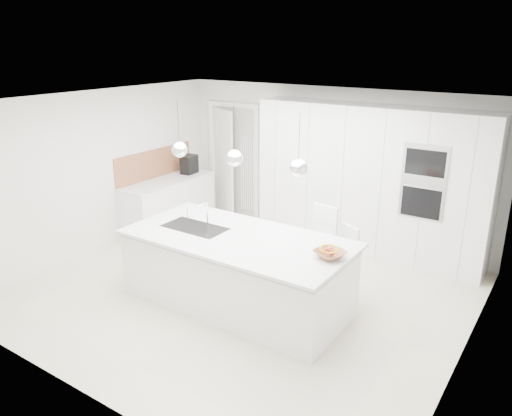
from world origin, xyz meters
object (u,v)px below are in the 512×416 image
Objects in this scene: fruit_bowl at (330,254)px; bar_stool_left at (319,252)px; island_base at (236,273)px; bar_stool_right at (344,265)px; espresso_machine at (189,164)px.

bar_stool_left reaches higher than fruit_bowl.
fruit_bowl is at bearing 5.38° from island_base.
bar_stool_left reaches higher than island_base.
bar_stool_left is (0.72, 0.84, 0.15)m from island_base.
bar_stool_left is at bearing -153.11° from bar_stool_right.
espresso_machine is 0.34× the size of bar_stool_right.
bar_stool_right is (0.36, 0.02, -0.10)m from bar_stool_left.
espresso_machine is at bearing 140.89° from island_base.
espresso_machine reaches higher than bar_stool_right.
bar_stool_right is (3.61, -1.20, -0.58)m from espresso_machine.
espresso_machine reaches higher than bar_stool_left.
espresso_machine reaches higher than island_base.
island_base is 8.45× the size of espresso_machine.
bar_stool_left is at bearing 124.20° from fruit_bowl.
bar_stool_left is at bearing 49.34° from island_base.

